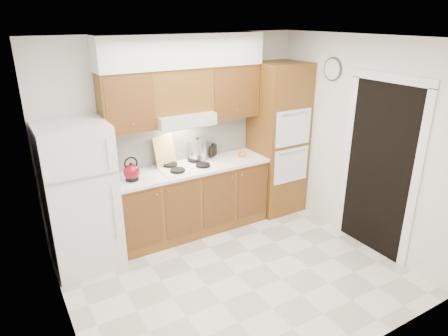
# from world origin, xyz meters

# --- Properties ---
(floor) EXTENTS (3.60, 3.60, 0.00)m
(floor) POSITION_xyz_m (0.00, 0.00, 0.00)
(floor) COLOR beige
(floor) RESTS_ON ground
(ceiling) EXTENTS (3.60, 3.60, 0.00)m
(ceiling) POSITION_xyz_m (0.00, 0.00, 2.60)
(ceiling) COLOR white
(ceiling) RESTS_ON wall_back
(wall_back) EXTENTS (3.60, 0.02, 2.60)m
(wall_back) POSITION_xyz_m (0.00, 1.50, 1.30)
(wall_back) COLOR silver
(wall_back) RESTS_ON floor
(wall_left) EXTENTS (0.02, 3.00, 2.60)m
(wall_left) POSITION_xyz_m (-1.80, 0.00, 1.30)
(wall_left) COLOR silver
(wall_left) RESTS_ON floor
(wall_right) EXTENTS (0.02, 3.00, 2.60)m
(wall_right) POSITION_xyz_m (1.80, 0.00, 1.30)
(wall_right) COLOR silver
(wall_right) RESTS_ON floor
(fridge) EXTENTS (0.75, 0.72, 1.72)m
(fridge) POSITION_xyz_m (-1.41, 1.14, 0.86)
(fridge) COLOR white
(fridge) RESTS_ON floor
(base_cabinets) EXTENTS (2.11, 0.60, 0.90)m
(base_cabinets) POSITION_xyz_m (0.02, 1.20, 0.45)
(base_cabinets) COLOR brown
(base_cabinets) RESTS_ON floor
(countertop) EXTENTS (2.13, 0.62, 0.04)m
(countertop) POSITION_xyz_m (0.03, 1.19, 0.92)
(countertop) COLOR white
(countertop) RESTS_ON base_cabinets
(backsplash) EXTENTS (2.11, 0.03, 0.56)m
(backsplash) POSITION_xyz_m (0.02, 1.49, 1.22)
(backsplash) COLOR white
(backsplash) RESTS_ON countertop
(oven_cabinet) EXTENTS (0.70, 0.65, 2.20)m
(oven_cabinet) POSITION_xyz_m (1.44, 1.18, 1.10)
(oven_cabinet) COLOR brown
(oven_cabinet) RESTS_ON floor
(upper_cab_left) EXTENTS (0.63, 0.33, 0.70)m
(upper_cab_left) POSITION_xyz_m (-0.71, 1.33, 1.85)
(upper_cab_left) COLOR brown
(upper_cab_left) RESTS_ON wall_back
(upper_cab_right) EXTENTS (0.73, 0.33, 0.70)m
(upper_cab_right) POSITION_xyz_m (0.72, 1.33, 1.85)
(upper_cab_right) COLOR brown
(upper_cab_right) RESTS_ON wall_back
(range_hood) EXTENTS (0.75, 0.45, 0.15)m
(range_hood) POSITION_xyz_m (-0.02, 1.27, 1.57)
(range_hood) COLOR silver
(range_hood) RESTS_ON wall_back
(upper_cab_over_hood) EXTENTS (0.75, 0.33, 0.55)m
(upper_cab_over_hood) POSITION_xyz_m (-0.02, 1.33, 1.92)
(upper_cab_over_hood) COLOR brown
(upper_cab_over_hood) RESTS_ON range_hood
(soffit) EXTENTS (2.13, 0.36, 0.40)m
(soffit) POSITION_xyz_m (0.03, 1.32, 2.40)
(soffit) COLOR silver
(soffit) RESTS_ON wall_back
(cooktop) EXTENTS (0.74, 0.50, 0.01)m
(cooktop) POSITION_xyz_m (-0.02, 1.21, 0.95)
(cooktop) COLOR white
(cooktop) RESTS_ON countertop
(doorway) EXTENTS (0.02, 0.90, 2.10)m
(doorway) POSITION_xyz_m (1.79, -0.35, 1.05)
(doorway) COLOR black
(doorway) RESTS_ON floor
(wall_clock) EXTENTS (0.02, 0.30, 0.30)m
(wall_clock) POSITION_xyz_m (1.79, 0.55, 2.15)
(wall_clock) COLOR #3F3833
(wall_clock) RESTS_ON wall_right
(kettle) EXTENTS (0.25, 0.25, 0.20)m
(kettle) POSITION_xyz_m (-0.79, 1.13, 1.05)
(kettle) COLOR maroon
(kettle) RESTS_ON countertop
(cutting_board) EXTENTS (0.33, 0.18, 0.41)m
(cutting_board) POSITION_xyz_m (-0.24, 1.40, 1.14)
(cutting_board) COLOR tan
(cutting_board) RESTS_ON countertop
(stock_pot) EXTENTS (0.33, 0.33, 0.26)m
(stock_pot) POSITION_xyz_m (0.22, 1.36, 1.10)
(stock_pot) COLOR #B0B1B5
(stock_pot) RESTS_ON cooktop
(condiment_a) EXTENTS (0.06, 0.06, 0.19)m
(condiment_a) POSITION_xyz_m (0.49, 1.40, 1.03)
(condiment_a) COLOR black
(condiment_a) RESTS_ON countertop
(condiment_b) EXTENTS (0.06, 0.06, 0.16)m
(condiment_b) POSITION_xyz_m (0.42, 1.36, 1.02)
(condiment_b) COLOR black
(condiment_b) RESTS_ON countertop
(condiment_c) EXTENTS (0.07, 0.07, 0.15)m
(condiment_c) POSITION_xyz_m (0.54, 1.45, 1.01)
(condiment_c) COLOR black
(condiment_c) RESTS_ON countertop
(orange_near) EXTENTS (0.09, 0.09, 0.07)m
(orange_near) POSITION_xyz_m (0.82, 1.14, 0.98)
(orange_near) COLOR #FFA30D
(orange_near) RESTS_ON countertop
(orange_far) EXTENTS (0.11, 0.11, 0.08)m
(orange_far) POSITION_xyz_m (0.80, 1.18, 0.98)
(orange_far) COLOR #D6570B
(orange_far) RESTS_ON countertop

